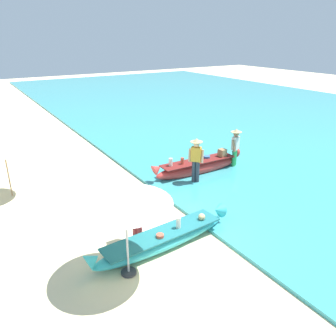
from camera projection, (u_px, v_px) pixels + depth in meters
name	position (u px, v px, depth m)	size (l,w,h in m)	color
ground_plane	(172.00, 237.00, 9.11)	(80.00, 80.00, 0.00)	beige
sea	(274.00, 118.00, 21.79)	(24.00, 56.00, 0.10)	teal
boat_cyan_foreground	(164.00, 239.00, 8.60)	(4.28, 0.95, 0.74)	#33B2BC
boat_red_midground	(198.00, 167.00, 13.09)	(4.05, 0.76, 0.87)	red
person_vendor_hatted	(196.00, 158.00, 11.97)	(0.51, 0.53, 1.76)	#333842
person_tourist_customer	(137.00, 208.00, 8.59)	(0.46, 0.57, 1.74)	#B2383D
person_vendor_assistant	(235.00, 146.00, 13.49)	(0.58, 0.44, 1.66)	green
patio_umbrella_large	(125.00, 195.00, 6.98)	(2.06, 2.06, 2.23)	#B7B7BC
parasol_row_0	(3.00, 147.00, 10.79)	(1.60, 1.60, 1.91)	#8E6B47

